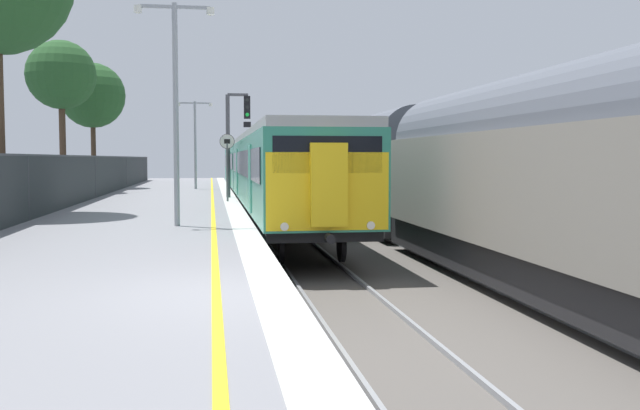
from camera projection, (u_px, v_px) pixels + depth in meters
name	position (u px, v px, depth m)	size (l,w,h in m)	color
ground	(440.00, 332.00, 9.67)	(17.40, 110.00, 1.21)	gray
commuter_train_at_platform	(261.00, 168.00, 35.77)	(2.83, 41.71, 3.81)	#2D846B
freight_train_adjacent_track	(336.00, 165.00, 37.39)	(2.60, 61.86, 4.38)	#232326
signal_gantry	(234.00, 132.00, 31.50)	(1.10, 0.24, 4.59)	#47474C
speed_limit_sign	(227.00, 159.00, 28.69)	(0.59, 0.08, 2.71)	#59595B
platform_lamp_mid	(176.00, 95.00, 18.16)	(2.00, 0.20, 5.65)	#93999E
platform_lamp_far	(195.00, 137.00, 40.64)	(2.00, 0.20, 4.97)	#93999E
background_tree_left	(91.00, 97.00, 41.41)	(3.76, 3.76, 7.28)	#473323
background_tree_centre	(59.00, 77.00, 35.91)	(3.46, 3.46, 7.67)	#473323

